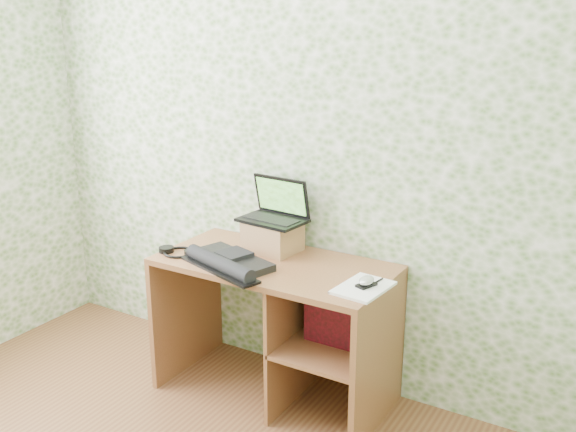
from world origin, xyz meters
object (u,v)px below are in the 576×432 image
Objects in this scene: keyboard at (228,261)px; notepad at (363,288)px; desk at (290,312)px; riser at (273,236)px; laptop at (276,210)px.

keyboard is 1.87× the size of notepad.
desk is 0.54m from notepad.
riser is 0.50× the size of keyboard.
riser reaches higher than notepad.
riser is 0.74× the size of laptop.
riser reaches higher than desk.
laptop reaches higher than desk.
keyboard is at bearing -102.39° from riser.
notepad reaches higher than desk.
laptop is 0.71m from notepad.
riser is 0.67m from notepad.
keyboard is (-0.25, -0.19, 0.29)m from desk.
desk is 0.41m from riser.
laptop is (-0.18, 0.15, 0.48)m from desk.
laptop reaches higher than riser.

